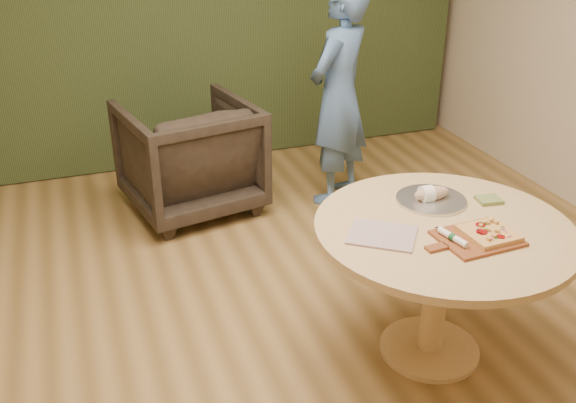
% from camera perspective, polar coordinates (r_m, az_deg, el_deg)
% --- Properties ---
extents(room_shell, '(5.04, 6.04, 2.84)m').
position_cam_1_polar(room_shell, '(2.72, 3.50, 9.26)').
color(room_shell, olive).
rests_on(room_shell, ground).
extents(pedestal_table, '(1.23, 1.23, 0.75)m').
position_cam_1_polar(pedestal_table, '(3.19, 13.45, -4.28)').
color(pedestal_table, tan).
rests_on(pedestal_table, ground).
extents(pizza_paddle, '(0.45, 0.30, 0.01)m').
position_cam_1_polar(pizza_paddle, '(3.03, 16.32, -3.19)').
color(pizza_paddle, brown).
rests_on(pizza_paddle, pedestal_table).
extents(flatbread_pizza, '(0.23, 0.23, 0.04)m').
position_cam_1_polar(flatbread_pizza, '(3.06, 17.42, -2.68)').
color(flatbread_pizza, '#E3AC58').
rests_on(flatbread_pizza, pizza_paddle).
extents(cutlery_roll, '(0.06, 0.20, 0.03)m').
position_cam_1_polar(cutlery_roll, '(2.97, 14.43, -3.10)').
color(cutlery_roll, white).
rests_on(cutlery_roll, pizza_paddle).
extents(newspaper, '(0.39, 0.38, 0.01)m').
position_cam_1_polar(newspaper, '(2.98, 8.37, -2.96)').
color(newspaper, beige).
rests_on(newspaper, pedestal_table).
extents(serving_tray, '(0.36, 0.36, 0.02)m').
position_cam_1_polar(serving_tray, '(3.34, 12.59, 0.15)').
color(serving_tray, silver).
rests_on(serving_tray, pedestal_table).
extents(bread_roll, '(0.19, 0.09, 0.09)m').
position_cam_1_polar(bread_roll, '(3.32, 12.52, 0.69)').
color(bread_roll, tan).
rests_on(bread_roll, serving_tray).
extents(green_packet, '(0.13, 0.11, 0.02)m').
position_cam_1_polar(green_packet, '(3.41, 17.42, 0.14)').
color(green_packet, '#56672E').
rests_on(green_packet, pedestal_table).
extents(armchair, '(1.03, 0.98, 0.91)m').
position_cam_1_polar(armchair, '(4.74, -8.78, 4.44)').
color(armchair, black).
rests_on(armchair, ground).
extents(person_standing, '(0.72, 0.67, 1.64)m').
position_cam_1_polar(person_standing, '(4.74, 4.53, 9.35)').
color(person_standing, '#486B9B').
rests_on(person_standing, ground).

